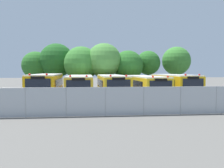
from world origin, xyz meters
name	(u,v)px	position (x,y,z in m)	size (l,w,h in m)	color
ground_plane	(112,99)	(0.00, 0.00, 0.00)	(160.00, 160.00, 0.00)	#595651
school_bus_0	(47,86)	(-6.66, -0.20, 1.46)	(2.72, 10.61, 2.79)	#EAA80C
school_bus_1	(80,86)	(-3.30, 0.18, 1.39)	(2.60, 10.44, 2.63)	yellow
school_bus_2	(112,86)	(0.03, 0.22, 1.40)	(2.64, 10.43, 2.66)	yellow
school_bus_3	(145,86)	(3.47, -0.20, 1.36)	(2.54, 11.21, 2.58)	yellow
school_bus_4	(174,85)	(6.70, -0.14, 1.43)	(2.66, 9.27, 2.71)	yellow
tree_0	(35,65)	(-9.87, 10.59, 3.79)	(3.93, 3.93, 5.75)	#4C3823
tree_1	(57,60)	(-6.70, 9.99, 4.52)	(4.81, 4.81, 6.86)	#4C3823
tree_2	(81,64)	(-3.36, 8.30, 3.90)	(4.73, 4.73, 6.31)	#4C3823
tree_3	(103,60)	(-0.33, 7.79, 4.39)	(4.69, 4.69, 6.73)	#4C3823
tree_4	(129,65)	(3.26, 8.38, 3.78)	(4.24, 4.24, 5.82)	#4C3823
tree_5	(148,63)	(6.30, 9.49, 4.16)	(3.51, 3.51, 5.89)	#4C3823
tree_6	(176,61)	(10.65, 9.91, 4.50)	(4.22, 4.22, 6.56)	#4C3823
chainlink_fence	(125,101)	(-0.13, -9.56, 1.00)	(18.05, 0.07, 1.93)	#9EA0A3
traffic_cone	(27,112)	(-6.64, -8.91, 0.23)	(0.34, 0.34, 0.45)	#EA5914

